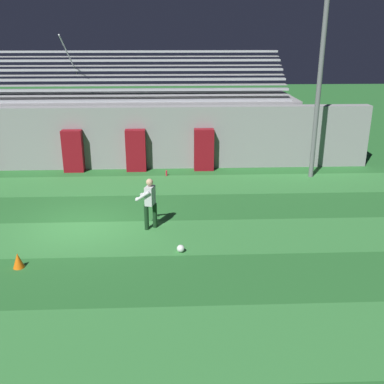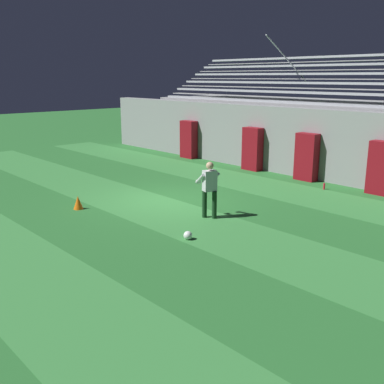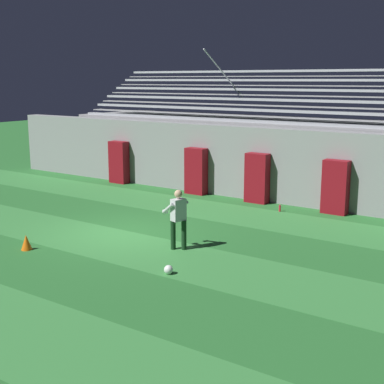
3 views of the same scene
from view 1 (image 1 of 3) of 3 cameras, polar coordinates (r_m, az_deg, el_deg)
ground_plane at (r=15.13m, az=-13.96°, el=-4.04°), size 80.00×80.00×0.00m
turf_stripe_near at (r=10.11m, az=-20.62°, el=-17.83°), size 28.00×2.48×0.01m
turf_stripe_mid at (r=14.20m, az=-14.74°, el=-5.73°), size 28.00×2.48×0.01m
turf_stripe_far at (r=18.71m, az=-11.73°, el=0.80°), size 28.00×2.48×0.01m
back_wall at (r=20.80m, az=-10.92°, el=6.77°), size 24.00×0.60×2.80m
padding_pillar_gate_left at (r=20.64m, az=-14.88°, el=5.04°), size 0.88×0.44×1.88m
padding_pillar_gate_right at (r=20.22m, az=-7.14°, el=5.25°), size 0.88×0.44×1.88m
padding_pillar_far_right at (r=20.19m, az=1.52°, el=5.38°), size 0.88×0.44×1.88m
bleacher_stand at (r=23.39m, az=-10.02°, el=8.53°), size 18.00×4.75×5.83m
floodlight_pole at (r=19.24m, az=16.41°, el=18.71°), size 0.90×0.36×9.46m
goalkeeper at (r=14.12m, az=-5.40°, el=-1.07°), size 0.67×0.69×1.67m
soccer_ball at (r=12.90m, az=-1.45°, el=-7.20°), size 0.22×0.22×0.22m
traffic_cone at (r=12.92m, az=-21.22°, el=-8.11°), size 0.30×0.30×0.42m
water_bottle at (r=19.58m, az=-3.26°, el=2.41°), size 0.07×0.07×0.24m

